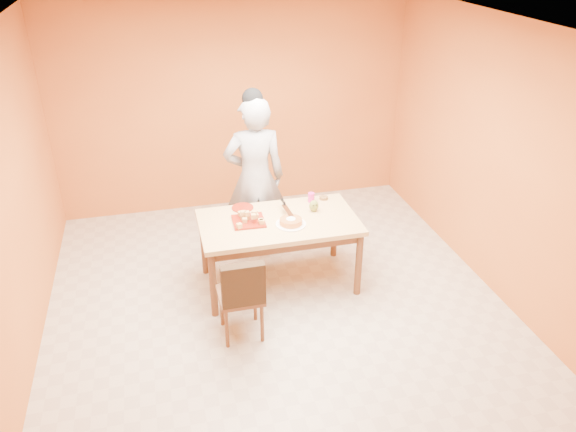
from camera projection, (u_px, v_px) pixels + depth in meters
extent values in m
plane|color=beige|center=(279.00, 309.00, 5.61)|extent=(5.00, 5.00, 0.00)
plane|color=silver|center=(277.00, 29.00, 4.35)|extent=(5.00, 5.00, 0.00)
plane|color=#CB6F2F|center=(233.00, 106.00, 7.12)|extent=(4.50, 0.00, 4.50)
plane|color=#CB6F2F|center=(5.00, 216.00, 4.50)|extent=(0.00, 5.00, 5.00)
plane|color=#CB6F2F|center=(503.00, 163.00, 5.47)|extent=(0.00, 5.00, 5.00)
cube|color=#DCAD73|center=(279.00, 222.00, 5.69)|extent=(1.60, 0.90, 0.05)
cube|color=brown|center=(279.00, 229.00, 5.72)|extent=(1.48, 0.78, 0.10)
cylinder|color=brown|center=(213.00, 285.00, 5.37)|extent=(0.07, 0.07, 0.71)
cylinder|color=brown|center=(204.00, 244.00, 6.04)|extent=(0.07, 0.07, 0.71)
cylinder|color=brown|center=(359.00, 264.00, 5.69)|extent=(0.07, 0.07, 0.71)
cylinder|color=brown|center=(334.00, 228.00, 6.36)|extent=(0.07, 0.07, 0.71)
imported|color=#98989B|center=(255.00, 178.00, 6.18)|extent=(0.69, 0.47, 1.85)
cube|color=maroon|center=(249.00, 221.00, 5.64)|extent=(0.33, 0.33, 0.02)
cylinder|color=maroon|center=(243.00, 208.00, 5.91)|extent=(0.29, 0.29, 0.01)
cylinder|color=white|center=(291.00, 224.00, 5.59)|extent=(0.34, 0.34, 0.01)
cylinder|color=orange|center=(291.00, 221.00, 5.57)|extent=(0.26, 0.26, 0.05)
cube|color=silver|center=(287.00, 210.00, 5.71)|extent=(0.07, 0.27, 0.01)
ellipsoid|color=olive|center=(314.00, 206.00, 5.82)|extent=(0.12, 0.10, 0.13)
cylinder|color=#D41F85|center=(311.00, 197.00, 6.03)|extent=(0.08, 0.08, 0.10)
cylinder|color=#35220E|center=(324.00, 198.00, 6.09)|extent=(0.11, 0.11, 0.03)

